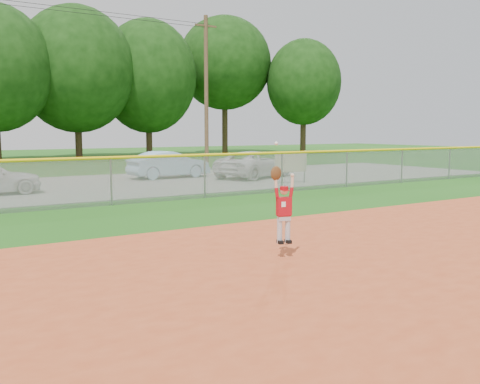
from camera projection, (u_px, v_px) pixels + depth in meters
name	position (u px, v px, depth m)	size (l,w,h in m)	color
ground	(322.00, 281.00, 8.42)	(120.00, 120.00, 0.00)	#1C5413
parking_strip	(63.00, 187.00, 21.85)	(44.00, 10.00, 0.03)	gray
car_blue	(169.00, 165.00, 25.91)	(1.38, 3.94, 1.30)	#98C4E2
car_white_b	(255.00, 164.00, 26.15)	(2.14, 4.64, 1.29)	white
sponsor_sign	(291.00, 163.00, 23.32)	(1.55, 0.27, 1.39)	gray
outfield_fence	(111.00, 177.00, 16.72)	(40.06, 0.10, 1.55)	gray
power_lines	(49.00, 83.00, 26.88)	(19.40, 0.24, 9.00)	#4C3823
ballplayer	(283.00, 205.00, 9.73)	(0.47, 0.27, 1.86)	silver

